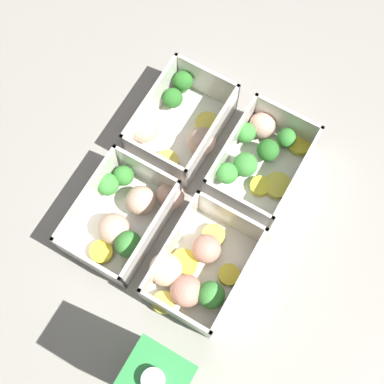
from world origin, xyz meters
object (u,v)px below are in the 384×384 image
Objects in this scene: container_near_right at (127,214)px; container_far_left at (260,157)px; juice_carton at (159,379)px; container_near_left at (178,124)px; container_far_right at (196,271)px.

container_near_right and container_far_left have the same top height.
juice_carton is (0.16, 0.16, 0.07)m from container_near_right.
container_near_left is at bearing -176.74° from container_near_right.
container_near_right is 0.99× the size of container_far_left.
juice_carton is at bearing 27.15° from container_near_left.
container_near_left is 0.13m from container_far_left.
container_near_left is 0.94× the size of container_far_left.
container_near_right is at bearing 3.26° from container_near_left.
juice_carton is at bearing 12.72° from container_far_right.
container_far_left is 0.85× the size of juice_carton.
juice_carton is at bearing 43.62° from container_near_right.
container_far_right is at bearing -167.28° from juice_carton.
container_near_left is 0.22m from container_far_right.
container_far_right is 0.16m from juice_carton.
container_far_right is at bearing 0.27° from container_far_left.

